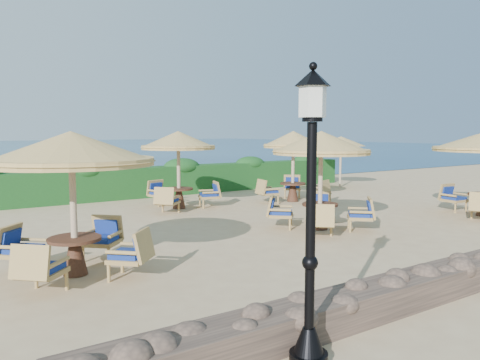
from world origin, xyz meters
TOP-DOWN VIEW (x-y plane):
  - ground at (0.00, 0.00)m, footprint 120.00×120.00m
  - hedge at (0.00, 7.20)m, footprint 18.00×0.90m
  - lamp_post at (-4.80, -6.80)m, footprint 0.44×0.44m
  - extra_parasol at (7.80, 5.20)m, footprint 2.30×2.30m
  - cafe_set_0 at (-6.15, -1.89)m, footprint 3.01×3.01m
  - cafe_set_1 at (0.42, -1.36)m, footprint 2.62×2.62m
  - cafe_set_3 at (-1.27, 3.83)m, footprint 2.71×2.71m
  - cafe_set_4 at (3.04, 2.95)m, footprint 2.58×2.75m

SIDE VIEW (x-z plane):
  - ground at x=0.00m, z-range 0.00..0.00m
  - hedge at x=0.00m, z-range 0.00..1.20m
  - lamp_post at x=-4.80m, z-range -0.10..3.21m
  - cafe_set_4 at x=3.04m, z-range 0.43..3.09m
  - cafe_set_1 at x=0.42m, z-range 0.45..3.10m
  - cafe_set_3 at x=-1.27m, z-range 0.52..3.17m
  - cafe_set_0 at x=-6.15m, z-range 0.55..3.20m
  - extra_parasol at x=7.80m, z-range 0.97..3.37m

